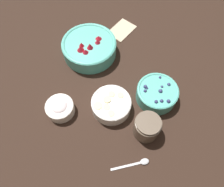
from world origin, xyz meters
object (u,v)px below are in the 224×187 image
object	(u,v)px
bowl_strawberries	(89,47)
bowl_bananas	(111,104)
bowl_blueberries	(157,93)
bowl_cream	(60,108)
jar_chocolate	(147,127)

from	to	relation	value
bowl_strawberries	bowl_bananas	distance (m)	0.29
bowl_blueberries	bowl_cream	world-z (taller)	bowl_blueberries
bowl_bananas	jar_chocolate	xyz separation A→B (m)	(-0.04, -0.16, 0.01)
bowl_blueberries	bowl_strawberries	bearing A→B (deg)	73.73
bowl_blueberries	bowl_bananas	bearing A→B (deg)	128.16
bowl_strawberries	jar_chocolate	size ratio (longest dim) A/B	2.47
bowl_blueberries	jar_chocolate	bearing A→B (deg)	-176.52
bowl_bananas	bowl_cream	xyz separation A→B (m)	(-0.09, 0.18, -0.00)
bowl_bananas	bowl_cream	distance (m)	0.20
bowl_strawberries	bowl_cream	bearing A→B (deg)	-175.61
bowl_cream	bowl_strawberries	bearing A→B (deg)	4.39
bowl_strawberries	bowl_blueberries	bearing A→B (deg)	-106.27
bowl_cream	jar_chocolate	bearing A→B (deg)	-81.05
bowl_strawberries	bowl_bananas	xyz separation A→B (m)	(-0.22, -0.20, -0.01)
bowl_strawberries	bowl_blueberries	distance (m)	0.36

